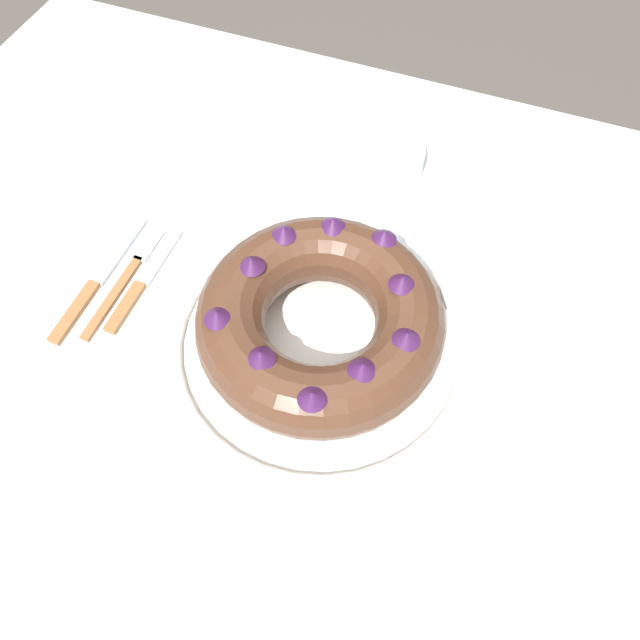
{
  "coord_description": "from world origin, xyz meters",
  "views": [
    {
      "loc": [
        0.14,
        -0.32,
        1.39
      ],
      "look_at": [
        0.01,
        0.03,
        0.79
      ],
      "focal_mm": 35.0,
      "sensor_mm": 36.0,
      "label": 1
    }
  ],
  "objects_px": {
    "serving_knife": "(93,286)",
    "cake_knife": "(140,286)",
    "fork": "(127,276)",
    "side_bowl": "(372,156)",
    "napkin": "(562,434)",
    "bundt_cake": "(320,320)",
    "serving_dish": "(320,341)"
  },
  "relations": [
    {
      "from": "cake_knife",
      "to": "side_bowl",
      "type": "bearing_deg",
      "value": 62.55
    },
    {
      "from": "napkin",
      "to": "bundt_cake",
      "type": "bearing_deg",
      "value": 177.89
    },
    {
      "from": "serving_dish",
      "to": "fork",
      "type": "height_order",
      "value": "serving_dish"
    },
    {
      "from": "serving_dish",
      "to": "bundt_cake",
      "type": "bearing_deg",
      "value": 65.84
    },
    {
      "from": "fork",
      "to": "side_bowl",
      "type": "distance_m",
      "value": 0.38
    },
    {
      "from": "fork",
      "to": "napkin",
      "type": "xyz_separation_m",
      "value": [
        0.56,
        -0.02,
        -0.0
      ]
    },
    {
      "from": "cake_knife",
      "to": "napkin",
      "type": "distance_m",
      "value": 0.54
    },
    {
      "from": "bundt_cake",
      "to": "napkin",
      "type": "xyz_separation_m",
      "value": [
        0.29,
        -0.01,
        -0.06
      ]
    },
    {
      "from": "bundt_cake",
      "to": "side_bowl",
      "type": "xyz_separation_m",
      "value": [
        -0.04,
        0.31,
        -0.04
      ]
    },
    {
      "from": "napkin",
      "to": "cake_knife",
      "type": "bearing_deg",
      "value": 179.17
    },
    {
      "from": "bundt_cake",
      "to": "cake_knife",
      "type": "relative_size",
      "value": 1.64
    },
    {
      "from": "bundt_cake",
      "to": "cake_knife",
      "type": "distance_m",
      "value": 0.25
    },
    {
      "from": "serving_dish",
      "to": "serving_knife",
      "type": "height_order",
      "value": "serving_dish"
    },
    {
      "from": "serving_dish",
      "to": "napkin",
      "type": "relative_size",
      "value": 2.09
    },
    {
      "from": "side_bowl",
      "to": "napkin",
      "type": "xyz_separation_m",
      "value": [
        0.33,
        -0.32,
        -0.02
      ]
    },
    {
      "from": "bundt_cake",
      "to": "side_bowl",
      "type": "bearing_deg",
      "value": 97.14
    },
    {
      "from": "serving_dish",
      "to": "side_bowl",
      "type": "bearing_deg",
      "value": 97.14
    },
    {
      "from": "fork",
      "to": "side_bowl",
      "type": "xyz_separation_m",
      "value": [
        0.23,
        0.3,
        0.01
      ]
    },
    {
      "from": "serving_knife",
      "to": "cake_knife",
      "type": "bearing_deg",
      "value": 16.94
    },
    {
      "from": "bundt_cake",
      "to": "serving_knife",
      "type": "xyz_separation_m",
      "value": [
        -0.3,
        -0.02,
        -0.05
      ]
    },
    {
      "from": "bundt_cake",
      "to": "side_bowl",
      "type": "relative_size",
      "value": 1.87
    },
    {
      "from": "bundt_cake",
      "to": "napkin",
      "type": "distance_m",
      "value": 0.3
    },
    {
      "from": "cake_knife",
      "to": "side_bowl",
      "type": "height_order",
      "value": "side_bowl"
    },
    {
      "from": "serving_knife",
      "to": "serving_dish",
      "type": "bearing_deg",
      "value": 0.93
    },
    {
      "from": "serving_dish",
      "to": "cake_knife",
      "type": "xyz_separation_m",
      "value": [
        -0.25,
        -0.0,
        -0.01
      ]
    },
    {
      "from": "fork",
      "to": "serving_knife",
      "type": "bearing_deg",
      "value": -139.54
    },
    {
      "from": "cake_knife",
      "to": "napkin",
      "type": "height_order",
      "value": "cake_knife"
    },
    {
      "from": "fork",
      "to": "cake_knife",
      "type": "height_order",
      "value": "cake_knife"
    },
    {
      "from": "serving_dish",
      "to": "fork",
      "type": "distance_m",
      "value": 0.27
    },
    {
      "from": "side_bowl",
      "to": "fork",
      "type": "bearing_deg",
      "value": -127.01
    },
    {
      "from": "bundt_cake",
      "to": "side_bowl",
      "type": "height_order",
      "value": "bundt_cake"
    },
    {
      "from": "bundt_cake",
      "to": "serving_knife",
      "type": "bearing_deg",
      "value": -175.53
    }
  ]
}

